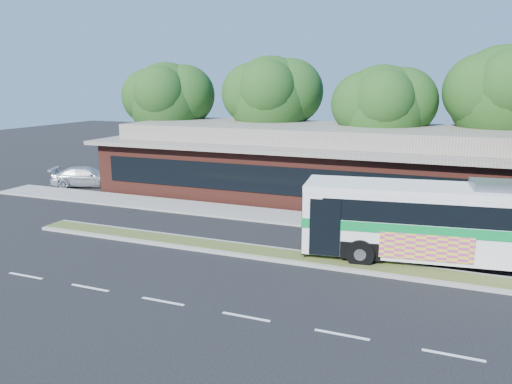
% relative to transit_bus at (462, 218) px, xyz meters
% --- Properties ---
extents(ground, '(120.00, 120.00, 0.00)m').
position_rel_transit_bus_xyz_m(ground, '(-6.06, -2.41, -1.90)').
color(ground, black).
rests_on(ground, ground).
extents(median_strip, '(26.00, 1.10, 0.15)m').
position_rel_transit_bus_xyz_m(median_strip, '(-6.06, -1.81, -1.83)').
color(median_strip, '#475323').
rests_on(median_strip, ground).
extents(sidewalk, '(44.00, 2.60, 0.12)m').
position_rel_transit_bus_xyz_m(sidewalk, '(-6.06, 3.99, -1.84)').
color(sidewalk, gray).
rests_on(sidewalk, ground).
extents(parking_lot, '(14.00, 12.00, 0.01)m').
position_rel_transit_bus_xyz_m(parking_lot, '(-24.06, 7.59, -1.90)').
color(parking_lot, black).
rests_on(parking_lot, ground).
extents(plaza_building, '(33.20, 11.20, 4.45)m').
position_rel_transit_bus_xyz_m(plaza_building, '(-6.06, 10.58, 0.23)').
color(plaza_building, '#53221A').
rests_on(plaza_building, ground).
extents(tree_bg_a, '(6.47, 5.80, 8.63)m').
position_rel_transit_bus_xyz_m(tree_bg_a, '(-20.64, 12.73, 3.97)').
color(tree_bg_a, black).
rests_on(tree_bg_a, ground).
extents(tree_bg_b, '(6.69, 6.00, 9.00)m').
position_rel_transit_bus_xyz_m(tree_bg_b, '(-12.62, 13.74, 4.24)').
color(tree_bg_b, black).
rests_on(tree_bg_b, ground).
extents(tree_bg_c, '(6.24, 5.60, 8.26)m').
position_rel_transit_bus_xyz_m(tree_bg_c, '(-4.65, 12.73, 3.69)').
color(tree_bg_c, black).
rests_on(tree_bg_c, ground).
extents(tree_bg_d, '(6.91, 6.20, 9.37)m').
position_rel_transit_bus_xyz_m(tree_bg_d, '(2.39, 13.74, 4.52)').
color(tree_bg_d, black).
rests_on(tree_bg_d, ground).
extents(transit_bus, '(12.40, 4.21, 3.42)m').
position_rel_transit_bus_xyz_m(transit_bus, '(0.00, 0.00, 0.00)').
color(transit_bus, white).
rests_on(transit_bus, ground).
extents(sedan, '(5.14, 3.69, 1.38)m').
position_rel_transit_bus_xyz_m(sedan, '(-24.16, 6.78, -1.21)').
color(sedan, silver).
rests_on(sedan, ground).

